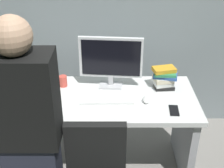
{
  "coord_description": "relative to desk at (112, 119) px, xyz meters",
  "views": [
    {
      "loc": [
        0.0,
        -2.14,
        2.06
      ],
      "look_at": [
        0.0,
        -0.05,
        0.89
      ],
      "focal_mm": 48.26,
      "sensor_mm": 36.0,
      "label": 1
    }
  ],
  "objects": [
    {
      "name": "monitor",
      "position": [
        -0.01,
        0.18,
        0.49
      ],
      "size": [
        0.54,
        0.16,
        0.46
      ],
      "color": "silver",
      "rests_on": "desk"
    },
    {
      "name": "cup_near_keyboard",
      "position": [
        -0.45,
        -0.2,
        0.28
      ],
      "size": [
        0.07,
        0.07,
        0.1
      ],
      "primitive_type": "cylinder",
      "color": "silver",
      "rests_on": "desk"
    },
    {
      "name": "cell_phone",
      "position": [
        0.48,
        -0.21,
        0.24
      ],
      "size": [
        0.08,
        0.15,
        0.01
      ],
      "primitive_type": "cube",
      "rotation": [
        0.0,
        0.0,
        -0.07
      ],
      "color": "black",
      "rests_on": "desk"
    },
    {
      "name": "ground_plane",
      "position": [
        0.0,
        0.0,
        -0.51
      ],
      "size": [
        9.0,
        9.0,
        0.0
      ],
      "primitive_type": "plane",
      "color": "gray"
    },
    {
      "name": "desk",
      "position": [
        0.0,
        0.0,
        0.0
      ],
      "size": [
        1.41,
        0.73,
        0.74
      ],
      "color": "white",
      "rests_on": "ground"
    },
    {
      "name": "keyboard",
      "position": [
        -0.04,
        -0.06,
        0.24
      ],
      "size": [
        0.43,
        0.14,
        0.02
      ],
      "primitive_type": "cube",
      "rotation": [
        0.0,
        0.0,
        0.03
      ],
      "color": "white",
      "rests_on": "desk"
    },
    {
      "name": "book_stack",
      "position": [
        0.45,
        0.16,
        0.33
      ],
      "size": [
        0.23,
        0.17,
        0.19
      ],
      "color": "black",
      "rests_on": "desk"
    },
    {
      "name": "cup_by_monitor",
      "position": [
        -0.43,
        0.18,
        0.28
      ],
      "size": [
        0.07,
        0.07,
        0.1
      ],
      "primitive_type": "cylinder",
      "color": "#D84C3F",
      "rests_on": "desk"
    },
    {
      "name": "mouse",
      "position": [
        0.28,
        -0.08,
        0.25
      ],
      "size": [
        0.06,
        0.1,
        0.03
      ],
      "primitive_type": "ellipsoid",
      "color": "white",
      "rests_on": "desk"
    },
    {
      "name": "person_at_desk",
      "position": [
        -0.51,
        -0.68,
        0.33
      ],
      "size": [
        0.4,
        0.24,
        1.64
      ],
      "color": "#262838",
      "rests_on": "ground"
    }
  ]
}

